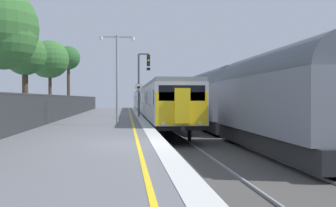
{
  "coord_description": "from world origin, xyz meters",
  "views": [
    {
      "loc": [
        -0.74,
        -14.08,
        1.54
      ],
      "look_at": [
        1.68,
        9.73,
        1.25
      ],
      "focal_mm": 43.97,
      "sensor_mm": 36.0,
      "label": 1
    }
  ],
  "objects": [
    {
      "name": "speed_limit_sign",
      "position": [
        0.25,
        19.32,
        1.75
      ],
      "size": [
        0.59,
        0.08,
        2.74
      ],
      "color": "#59595B",
      "rests_on": "ground"
    },
    {
      "name": "commuter_train_at_platform",
      "position": [
        2.1,
        37.23,
        1.27
      ],
      "size": [
        2.83,
        61.49,
        3.81
      ],
      "color": "#B7B7BC",
      "rests_on": "ground"
    },
    {
      "name": "background_tree_back",
      "position": [
        -8.0,
        25.51,
        5.09
      ],
      "size": [
        3.55,
        3.55,
        6.99
      ],
      "color": "#473323",
      "rests_on": "ground"
    },
    {
      "name": "background_tree_centre",
      "position": [
        -7.94,
        15.98,
        4.58
      ],
      "size": [
        3.0,
        3.0,
        6.2
      ],
      "color": "#473323",
      "rests_on": "ground"
    },
    {
      "name": "signal_gantry",
      "position": [
        0.61,
        22.04,
        3.41
      ],
      "size": [
        1.1,
        0.24,
        5.49
      ],
      "color": "#47474C",
      "rests_on": "ground"
    },
    {
      "name": "freight_train_adjacent_track",
      "position": [
        6.1,
        11.21,
        1.56
      ],
      "size": [
        2.6,
        27.64,
        4.68
      ],
      "color": "#232326",
      "rests_on": "ground"
    },
    {
      "name": "background_tree_left",
      "position": [
        -7.91,
        37.62,
        6.37
      ],
      "size": [
        2.88,
        2.88,
        7.99
      ],
      "color": "#473323",
      "rests_on": "ground"
    },
    {
      "name": "platform_lamp_mid",
      "position": [
        -1.26,
        9.61,
        3.08
      ],
      "size": [
        2.0,
        0.2,
        5.16
      ],
      "color": "#93999E",
      "rests_on": "ground"
    },
    {
      "name": "ground",
      "position": [
        2.64,
        0.0,
        -0.61
      ],
      "size": [
        17.4,
        110.0,
        1.21
      ],
      "color": "slate"
    }
  ]
}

